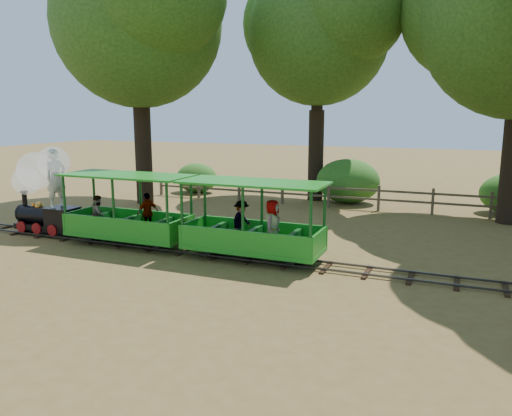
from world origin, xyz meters
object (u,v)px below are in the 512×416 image
at_px(fence, 353,195).
at_px(locomotive, 42,184).
at_px(carriage_rear, 254,229).
at_px(carriage_front, 127,218).

bearing_deg(fence, locomotive, -135.69).
bearing_deg(fence, carriage_rear, -96.82).
bearing_deg(locomotive, carriage_front, -1.28).
relative_size(locomotive, carriage_front, 0.75).
xyz_separation_m(carriage_front, carriage_rear, (3.96, 0.03, 0.03)).
relative_size(carriage_rear, fence, 0.21).
distance_m(carriage_rear, fence, 8.04).
relative_size(carriage_front, carriage_rear, 1.00).
xyz_separation_m(carriage_front, fence, (4.91, 8.01, -0.21)).
distance_m(locomotive, fence, 11.41).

